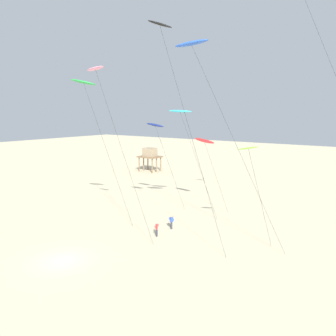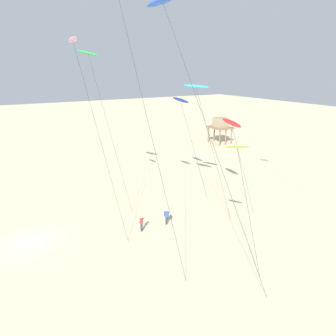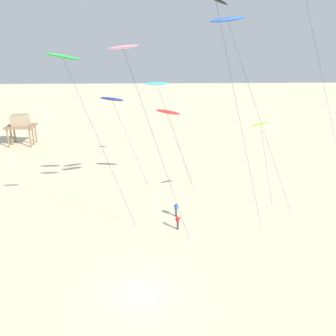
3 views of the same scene
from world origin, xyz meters
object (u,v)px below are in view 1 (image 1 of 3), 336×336
at_px(kite_black, 161,29).
at_px(kite_green, 84,83).
at_px(kite_cyan, 180,112).
at_px(kite_flyer_middle, 157,229).
at_px(kite_flyer_nearest, 171,222).
at_px(kite_pink, 96,72).
at_px(kite_blue, 192,45).
at_px(stilt_house, 150,154).
at_px(kite_lime, 249,150).
at_px(kite_red, 205,141).
at_px(kite_navy, 155,125).

distance_m(kite_black, kite_green, 13.36).
relative_size(kite_cyan, kite_black, 0.64).
bearing_deg(kite_flyer_middle, kite_flyer_nearest, 90.29).
bearing_deg(kite_pink, kite_black, 10.73).
height_order(kite_pink, kite_flyer_middle, kite_pink).
bearing_deg(kite_cyan, kite_flyer_nearest, -67.62).
bearing_deg(kite_blue, stilt_house, 134.21).
height_order(kite_lime, kite_black, kite_black).
bearing_deg(kite_red, kite_navy, -158.84).
xyz_separation_m(kite_navy, kite_flyer_middle, (7.22, -9.17, -11.12)).
height_order(kite_black, kite_flyer_middle, kite_black).
relative_size(kite_lime, kite_pink, 0.57).
bearing_deg(kite_pink, kite_red, 76.16).
distance_m(kite_cyan, kite_green, 12.38).
height_order(kite_black, kite_blue, kite_black).
bearing_deg(kite_navy, kite_flyer_middle, -51.79).
bearing_deg(kite_red, kite_flyer_middle, -87.01).
bearing_deg(kite_black, kite_navy, 129.97).
bearing_deg(kite_green, kite_flyer_nearest, 22.40).
distance_m(kite_pink, kite_navy, 14.74).
xyz_separation_m(kite_green, kite_flyer_nearest, (9.91, 4.08, -16.39)).
xyz_separation_m(kite_navy, kite_black, (9.94, -11.86, 9.31)).
relative_size(kite_navy, kite_green, 0.70).
bearing_deg(kite_flyer_middle, kite_pink, -138.00).
xyz_separation_m(kite_red, kite_pink, (-3.89, -15.78, 7.98)).
relative_size(kite_cyan, kite_navy, 1.14).
bearing_deg(kite_flyer_nearest, kite_blue, -32.07).
height_order(kite_red, kite_blue, kite_blue).
height_order(kite_black, kite_flyer_nearest, kite_black).
height_order(kite_navy, kite_green, kite_green).
bearing_deg(kite_blue, kite_black, -117.05).
distance_m(kite_cyan, kite_lime, 12.20).
relative_size(kite_navy, kite_flyer_middle, 7.49).
bearing_deg(kite_green, kite_lime, 14.98).
height_order(kite_red, kite_navy, kite_navy).
xyz_separation_m(kite_navy, kite_green, (-2.70, -10.33, 5.27)).
height_order(kite_navy, kite_black, kite_black).
distance_m(kite_green, kite_flyer_nearest, 19.58).
bearing_deg(kite_flyer_middle, kite_lime, 23.56).
height_order(kite_blue, kite_flyer_middle, kite_blue).
bearing_deg(kite_blue, kite_flyer_nearest, 147.93).
xyz_separation_m(kite_lime, kite_green, (-18.84, -5.04, 7.24)).
distance_m(kite_lime, kite_blue, 11.79).
bearing_deg(kite_pink, kite_cyan, 77.98).
distance_m(kite_pink, kite_flyer_nearest, 18.95).
distance_m(kite_cyan, kite_flyer_middle, 15.27).
xyz_separation_m(kite_lime, kite_flyer_middle, (-8.92, -3.89, -9.15)).
xyz_separation_m(kite_navy, kite_blue, (11.45, -8.90, 8.23)).
relative_size(kite_lime, kite_blue, 0.51).
distance_m(kite_red, kite_blue, 16.15).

